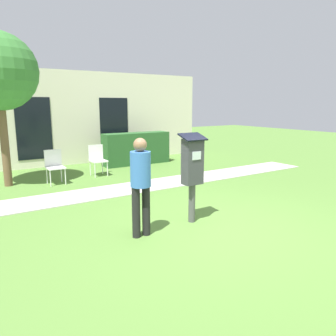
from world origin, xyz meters
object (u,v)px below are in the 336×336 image
at_px(person_standing, 141,180).
at_px(outdoor_chair_middle, 97,158).
at_px(parking_meter, 192,166).
at_px(outdoor_chair_left, 54,164).

bearing_deg(person_standing, outdoor_chair_middle, 46.93).
relative_size(parking_meter, outdoor_chair_middle, 1.77).
bearing_deg(outdoor_chair_middle, parking_meter, -97.86).
bearing_deg(parking_meter, outdoor_chair_middle, 89.65).
xyz_separation_m(parking_meter, person_standing, (-1.07, -0.08, -0.09)).
height_order(outdoor_chair_left, outdoor_chair_middle, same).
height_order(person_standing, outdoor_chair_left, person_standing).
relative_size(parking_meter, outdoor_chair_left, 1.77).
distance_m(parking_meter, outdoor_chair_left, 4.51).
xyz_separation_m(person_standing, outdoor_chair_middle, (1.10, 4.72, -0.40)).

